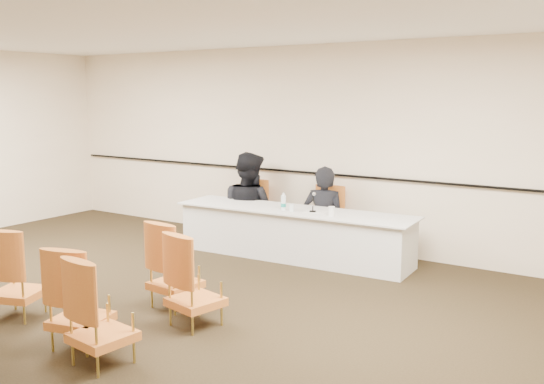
{
  "coord_description": "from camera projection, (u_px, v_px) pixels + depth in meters",
  "views": [
    {
      "loc": [
        4.53,
        -3.94,
        2.26
      ],
      "look_at": [
        0.22,
        2.6,
        1.0
      ],
      "focal_mm": 40.0,
      "sensor_mm": 36.0,
      "label": 1
    }
  ],
  "objects": [
    {
      "name": "floor",
      "position": [
        111.0,
        323.0,
        6.07
      ],
      "size": [
        10.0,
        10.0,
        0.0
      ],
      "primitive_type": "plane",
      "color": "black",
      "rests_on": "ground"
    },
    {
      "name": "ceiling",
      "position": [
        98.0,
        14.0,
        5.59
      ],
      "size": [
        10.0,
        10.0,
        0.0
      ],
      "primitive_type": "plane",
      "rotation": [
        3.14,
        0.0,
        0.0
      ],
      "color": "white",
      "rests_on": "ground"
    },
    {
      "name": "wall_back",
      "position": [
        311.0,
        146.0,
        9.13
      ],
      "size": [
        10.0,
        0.04,
        3.0
      ],
      "primitive_type": "cube",
      "color": "beige",
      "rests_on": "ground"
    },
    {
      "name": "wall_rail",
      "position": [
        309.0,
        173.0,
        9.16
      ],
      "size": [
        9.8,
        0.04,
        0.03
      ],
      "primitive_type": "cube",
      "color": "black",
      "rests_on": "wall_back"
    },
    {
      "name": "panel_table",
      "position": [
        293.0,
        234.0,
        8.45
      ],
      "size": [
        3.5,
        1.0,
        0.69
      ],
      "primitive_type": null,
      "rotation": [
        0.0,
        0.0,
        0.06
      ],
      "color": "silver",
      "rests_on": "ground"
    },
    {
      "name": "panelist_main",
      "position": [
        324.0,
        225.0,
        8.78
      ],
      "size": [
        0.71,
        0.55,
        1.71
      ],
      "primitive_type": "imported",
      "rotation": [
        0.0,
        0.0,
        3.4
      ],
      "color": "black",
      "rests_on": "ground"
    },
    {
      "name": "panelist_main_chair",
      "position": [
        324.0,
        220.0,
        8.77
      ],
      "size": [
        0.53,
        0.53,
        0.95
      ],
      "primitive_type": null,
      "rotation": [
        0.0,
        0.0,
        0.06
      ],
      "color": "#B94E21",
      "rests_on": "ground"
    },
    {
      "name": "panelist_second",
      "position": [
        249.0,
        215.0,
        9.42
      ],
      "size": [
        1.06,
        0.89,
        1.96
      ],
      "primitive_type": "imported",
      "rotation": [
        0.0,
        0.0,
        2.98
      ],
      "color": "black",
      "rests_on": "ground"
    },
    {
      "name": "panelist_second_chair",
      "position": [
        249.0,
        211.0,
        9.41
      ],
      "size": [
        0.53,
        0.53,
        0.95
      ],
      "primitive_type": null,
      "rotation": [
        0.0,
        0.0,
        0.06
      ],
      "color": "#B94E21",
      "rests_on": "ground"
    },
    {
      "name": "papers",
      "position": [
        316.0,
        212.0,
        8.21
      ],
      "size": [
        0.33,
        0.26,
        0.0
      ],
      "primitive_type": "cube",
      "rotation": [
        0.0,
        0.0,
        0.13
      ],
      "color": "white",
      "rests_on": "panel_table"
    },
    {
      "name": "microphone",
      "position": [
        313.0,
        203.0,
        8.18
      ],
      "size": [
        0.15,
        0.2,
        0.26
      ],
      "primitive_type": null,
      "rotation": [
        0.0,
        0.0,
        0.39
      ],
      "color": "black",
      "rests_on": "panel_table"
    },
    {
      "name": "water_bottle",
      "position": [
        283.0,
        201.0,
        8.34
      ],
      "size": [
        0.08,
        0.08,
        0.24
      ],
      "primitive_type": null,
      "rotation": [
        0.0,
        0.0,
        -0.11
      ],
      "color": "teal",
      "rests_on": "panel_table"
    },
    {
      "name": "drinking_glass",
      "position": [
        291.0,
        208.0,
        8.25
      ],
      "size": [
        0.08,
        0.08,
        0.1
      ],
      "primitive_type": "cylinder",
      "rotation": [
        0.0,
        0.0,
        0.37
      ],
      "color": "white",
      "rests_on": "panel_table"
    },
    {
      "name": "coffee_cup",
      "position": [
        332.0,
        211.0,
        7.91
      ],
      "size": [
        0.1,
        0.1,
        0.13
      ],
      "primitive_type": "cylinder",
      "rotation": [
        0.0,
        0.0,
        -0.24
      ],
      "color": "white",
      "rests_on": "panel_table"
    },
    {
      "name": "aud_chair_front_mid",
      "position": [
        175.0,
        264.0,
        6.47
      ],
      "size": [
        0.54,
        0.54,
        0.95
      ],
      "primitive_type": null,
      "rotation": [
        0.0,
        0.0,
        -0.09
      ],
      "color": "#B94E21",
      "rests_on": "ground"
    },
    {
      "name": "aud_chair_front_right",
      "position": [
        195.0,
        279.0,
        5.94
      ],
      "size": [
        0.59,
        0.59,
        0.95
      ],
      "primitive_type": null,
      "rotation": [
        0.0,
        0.0,
        -0.21
      ],
      "color": "#B94E21",
      "rests_on": "ground"
    },
    {
      "name": "aud_chair_back_left",
      "position": [
        17.0,
        272.0,
        6.17
      ],
      "size": [
        0.64,
        0.64,
        0.95
      ],
      "primitive_type": null,
      "rotation": [
        0.0,
        0.0,
        0.36
      ],
      "color": "#B94E21",
      "rests_on": "ground"
    },
    {
      "name": "aud_chair_back_mid",
      "position": [
        80.0,
        296.0,
        5.44
      ],
      "size": [
        0.61,
        0.61,
        0.95
      ],
      "primitive_type": null,
      "rotation": [
        0.0,
        0.0,
        0.25
      ],
      "color": "#B94E21",
      "rests_on": "ground"
    },
    {
      "name": "aud_chair_back_right",
      "position": [
        102.0,
        311.0,
        5.07
      ],
      "size": [
        0.55,
        0.55,
        0.95
      ],
      "primitive_type": null,
      "rotation": [
        0.0,
        0.0,
        -0.11
      ],
      "color": "#B94E21",
      "rests_on": "ground"
    }
  ]
}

